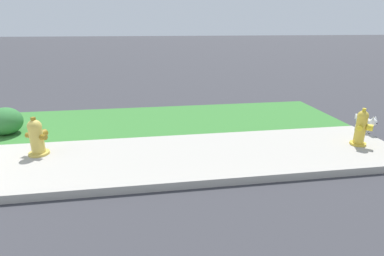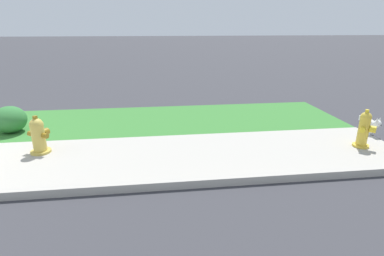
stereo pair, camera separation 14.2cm
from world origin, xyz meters
name	(u,v)px [view 2 (the right image)]	position (x,y,z in m)	size (l,w,h in m)	color
fire_hydrant_far_end	(364,130)	(8.39, -0.05, 0.34)	(0.34, 0.34, 0.70)	gold
fire_hydrant_at_driveway	(39,136)	(2.72, 0.41, 0.32)	(0.39, 0.38, 0.67)	gold
small_white_dog	(369,123)	(8.97, 0.56, 0.23)	(0.28, 0.45, 0.40)	white
shrub_bush_far_verge	(10,120)	(1.76, 1.60, 0.27)	(0.64, 0.64, 0.55)	#337538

